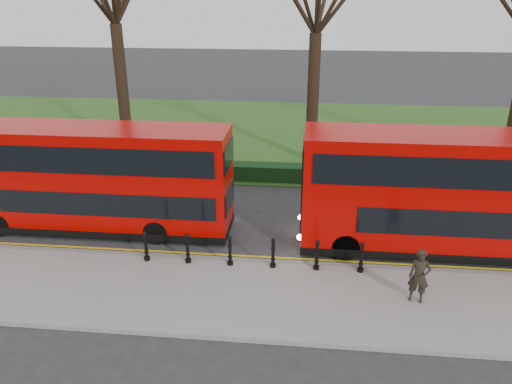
# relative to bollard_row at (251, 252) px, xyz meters

# --- Properties ---
(ground) EXTENTS (120.00, 120.00, 0.00)m
(ground) POSITION_rel_bollard_row_xyz_m (-0.12, 1.35, -0.65)
(ground) COLOR #28282B
(ground) RESTS_ON ground
(pavement) EXTENTS (60.00, 4.00, 0.15)m
(pavement) POSITION_rel_bollard_row_xyz_m (-0.12, -1.65, -0.57)
(pavement) COLOR gray
(pavement) RESTS_ON ground
(kerb) EXTENTS (60.00, 0.25, 0.16)m
(kerb) POSITION_rel_bollard_row_xyz_m (-0.12, 0.35, -0.57)
(kerb) COLOR slate
(kerb) RESTS_ON ground
(grass_verge) EXTENTS (60.00, 18.00, 0.06)m
(grass_verge) POSITION_rel_bollard_row_xyz_m (-0.12, 16.35, -0.62)
(grass_verge) COLOR #2E4F1A
(grass_verge) RESTS_ON ground
(hedge) EXTENTS (60.00, 0.90, 0.80)m
(hedge) POSITION_rel_bollard_row_xyz_m (-0.12, 8.15, -0.25)
(hedge) COLOR black
(hedge) RESTS_ON ground
(yellow_line_outer) EXTENTS (60.00, 0.10, 0.01)m
(yellow_line_outer) POSITION_rel_bollard_row_xyz_m (-0.12, 0.65, -0.64)
(yellow_line_outer) COLOR yellow
(yellow_line_outer) RESTS_ON ground
(yellow_line_inner) EXTENTS (60.00, 0.10, 0.01)m
(yellow_line_inner) POSITION_rel_bollard_row_xyz_m (-0.12, 0.85, -0.64)
(yellow_line_inner) COLOR yellow
(yellow_line_inner) RESTS_ON ground
(bollard_row) EXTENTS (7.19, 0.15, 1.00)m
(bollard_row) POSITION_rel_bollard_row_xyz_m (0.00, 0.00, 0.00)
(bollard_row) COLOR black
(bollard_row) RESTS_ON pavement
(bus_lead) EXTENTS (9.99, 2.30, 3.97)m
(bus_lead) POSITION_rel_bollard_row_xyz_m (-6.07, 2.44, 1.35)
(bus_lead) COLOR #A90301
(bus_lead) RESTS_ON ground
(bus_rear) EXTENTS (10.53, 2.42, 4.19)m
(bus_rear) POSITION_rel_bollard_row_xyz_m (6.80, 2.06, 1.46)
(bus_rear) COLOR #A90301
(bus_rear) RESTS_ON ground
(pedestrian) EXTENTS (0.66, 0.49, 1.65)m
(pedestrian) POSITION_rel_bollard_row_xyz_m (4.99, -1.46, 0.32)
(pedestrian) COLOR black
(pedestrian) RESTS_ON pavement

